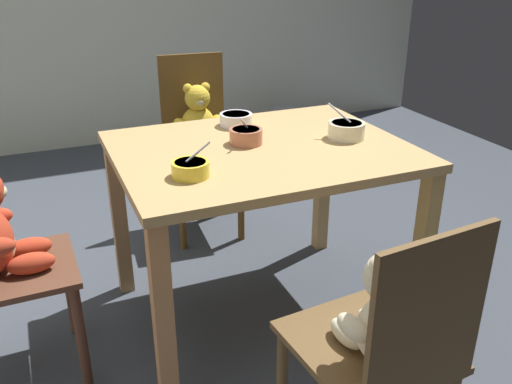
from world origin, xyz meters
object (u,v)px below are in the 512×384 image
Objects in this scene: dining_table at (261,173)px; porridge_bowl_cream_near_right at (346,130)px; teddy_chair_far_center at (200,136)px; metal_pail at (284,122)px; porridge_bowl_terracotta_center at (246,136)px; porridge_bowl_white_far_center at (236,119)px; porridge_bowl_yellow_near_left at (191,169)px; teddy_chair_near_front at (383,332)px.

porridge_bowl_cream_near_right is at bearing -6.39° from dining_table.
metal_pail is at bearing 143.16° from teddy_chair_far_center.
porridge_bowl_terracotta_center is at bearing -119.41° from metal_pail.
porridge_bowl_white_far_center is at bearing 88.38° from dining_table.
porridge_bowl_white_far_center is 0.58× the size of metal_pail.
metal_pail is (0.79, 2.19, -0.67)m from porridge_bowl_cream_near_right.
porridge_bowl_white_far_center is (-0.01, -0.57, 0.25)m from teddy_chair_far_center.
porridge_bowl_white_far_center is at bearing 78.28° from porridge_bowl_terracotta_center.
porridge_bowl_yellow_near_left is 0.93× the size of porridge_bowl_cream_near_right.
metal_pail is (1.18, 2.10, -0.67)m from porridge_bowl_terracotta_center.
porridge_bowl_white_far_center is at bearing -121.31° from metal_pail.
teddy_chair_near_front is 6.05× the size of porridge_bowl_cream_near_right.
dining_table is 7.57× the size of porridge_bowl_cream_near_right.
porridge_bowl_cream_near_right is 0.61× the size of metal_pail.
teddy_chair_near_front is 1.18m from porridge_bowl_white_far_center.
teddy_chair_far_center is (0.04, 1.72, 0.01)m from teddy_chair_near_front.
metal_pail is (1.14, 2.15, -0.53)m from dining_table.
teddy_chair_far_center is 0.62m from porridge_bowl_white_far_center.
porridge_bowl_terracotta_center reaches higher than porridge_bowl_white_far_center.
porridge_bowl_yellow_near_left is (-0.35, -1.04, 0.25)m from teddy_chair_far_center.
porridge_bowl_terracotta_center is (-0.02, 0.92, 0.26)m from teddy_chair_near_front.
teddy_chair_near_front is 6.33× the size of porridge_bowl_white_far_center.
dining_table is 1.25× the size of teddy_chair_near_front.
dining_table is 1.17× the size of teddy_chair_far_center.
porridge_bowl_yellow_near_left is 0.98× the size of porridge_bowl_white_far_center.
porridge_bowl_yellow_near_left is at bearing -122.27° from metal_pail.
teddy_chair_near_front reaches higher than porridge_bowl_terracotta_center.
porridge_bowl_terracotta_center is 0.88× the size of porridge_bowl_cream_near_right.
teddy_chair_near_front reaches higher than porridge_bowl_yellow_near_left.
porridge_bowl_terracotta_center is at bearing 0.12° from teddy_chair_far_center.
porridge_bowl_terracotta_center is (-0.06, -0.80, 0.25)m from teddy_chair_far_center.
porridge_bowl_terracotta_center is (-0.04, 0.05, 0.14)m from dining_table.
porridge_bowl_cream_near_right is at bearing -29.21° from teddy_chair_near_front.
porridge_bowl_cream_near_right is at bearing 11.99° from porridge_bowl_yellow_near_left.
teddy_chair_near_front is 3.26m from metal_pail.
teddy_chair_far_center is (0.02, 0.85, -0.11)m from dining_table.
teddy_chair_far_center is 6.94× the size of porridge_bowl_yellow_near_left.
porridge_bowl_yellow_near_left is at bearing -151.06° from dining_table.
porridge_bowl_terracotta_center is at bearing -101.72° from porridge_bowl_white_far_center.
porridge_bowl_terracotta_center reaches higher than porridge_bowl_yellow_near_left.
porridge_bowl_yellow_near_left is (-0.33, -0.18, 0.14)m from dining_table.
porridge_bowl_cream_near_right reaches higher than porridge_bowl_terracotta_center.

